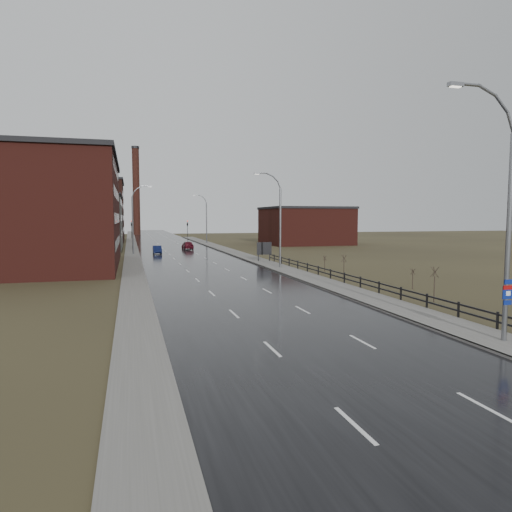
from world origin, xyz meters
TOP-DOWN VIEW (x-y plane):
  - ground at (0.00, 0.00)m, footprint 320.00×320.00m
  - road at (0.00, 60.00)m, footprint 14.00×300.00m
  - sidewalk_right at (8.60, 35.00)m, footprint 3.20×180.00m
  - curb_right at (7.08, 35.00)m, footprint 0.16×180.00m
  - sidewalk_left at (-8.20, 60.00)m, footprint 2.40×260.00m
  - warehouse_near at (-20.99, 45.00)m, footprint 22.44×28.56m
  - warehouse_mid at (-17.99, 78.00)m, footprint 16.32×20.40m
  - warehouse_far at (-22.99, 108.00)m, footprint 26.52×24.48m
  - building_right at (30.30, 82.00)m, footprint 18.36×16.32m
  - smokestack at (-6.00, 150.00)m, footprint 2.70×2.70m
  - streetlight_main at (8.47, 2.00)m, footprint 3.91×0.29m
  - streetlight_right_mid at (8.50, 36.00)m, footprint 3.36×0.28m
  - streetlight_left at (-7.70, 62.00)m, footprint 3.36×0.28m
  - streetlight_right_far at (8.50, 90.00)m, footprint 3.36×0.28m
  - guardrail at (10.30, 18.31)m, footprint 0.10×53.05m
  - shrub_c at (12.51, 12.21)m, footprint 0.61×0.65m
  - shrub_d at (14.63, 17.90)m, footprint 0.43×0.45m
  - shrub_e at (11.93, 25.40)m, footprint 0.57×0.60m
  - shrub_f at (12.76, 31.92)m, footprint 0.43×0.45m
  - billboard at (9.10, 43.75)m, footprint 2.09×0.17m
  - traffic_light_left at (-8.00, 120.00)m, footprint 0.58×2.73m
  - traffic_light_right at (8.00, 120.00)m, footprint 0.58×2.73m
  - car_near at (-4.13, 62.40)m, footprint 1.43×4.03m
  - car_far at (2.11, 71.67)m, footprint 1.99×4.67m

SIDE VIEW (x-z plane):
  - ground at x=0.00m, z-range 0.00..0.00m
  - road at x=0.00m, z-range 0.00..0.06m
  - sidewalk_left at x=-8.20m, z-range 0.00..0.12m
  - sidewalk_right at x=8.60m, z-range 0.00..0.18m
  - curb_right at x=7.08m, z-range 0.00..0.18m
  - car_near at x=-4.13m, z-range 0.00..1.32m
  - guardrail at x=10.30m, z-range 0.16..1.26m
  - car_far at x=2.11m, z-range 0.00..1.57m
  - shrub_d at x=14.63m, z-range 0.05..1.83m
  - shrub_f at x=12.76m, z-range 0.05..1.83m
  - shrub_e at x=11.93m, z-range 0.08..2.49m
  - shrub_c at x=12.51m, z-range 0.08..2.67m
  - billboard at x=9.10m, z-range 0.44..3.20m
  - building_right at x=30.30m, z-range 0.01..8.51m
  - traffic_light_left at x=-8.00m, z-range 1.95..7.25m
  - traffic_light_right at x=8.00m, z-range 1.95..7.25m
  - warehouse_mid at x=-17.99m, z-range 0.01..10.51m
  - streetlight_right_mid at x=8.50m, z-range 0.16..11.51m
  - streetlight_left at x=-7.70m, z-range 0.16..11.51m
  - streetlight_right_far at x=8.50m, z-range 0.16..11.51m
  - streetlight_main at x=8.47m, z-range 0.01..12.11m
  - warehouse_near at x=-20.99m, z-range 0.01..13.51m
  - warehouse_far at x=-22.99m, z-range 0.01..15.51m
  - smokestack at x=-6.00m, z-range 0.15..30.85m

